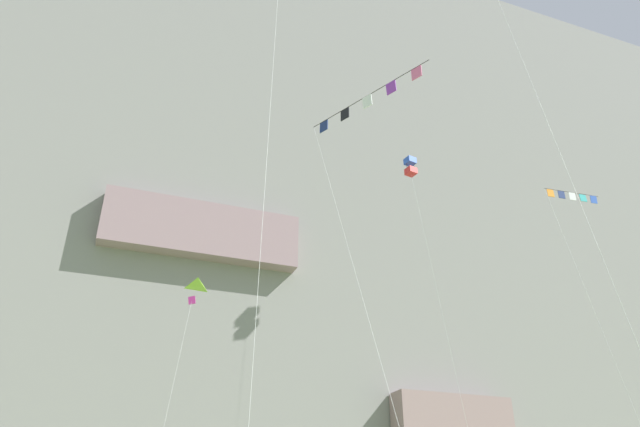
# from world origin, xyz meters

# --- Properties ---
(cliff_face) EXTENTS (180.00, 27.26, 63.57)m
(cliff_face) POSITION_xyz_m (-0.05, 57.79, 31.74)
(cliff_face) COLOR gray
(cliff_face) RESTS_ON ground
(kite_banner_mid_right) EXTENTS (2.91, 7.37, 18.69)m
(kite_banner_mid_right) POSITION_xyz_m (3.16, 20.94, 17.67)
(kite_banner_mid_right) COLOR black
(kite_banner_mid_right) RESTS_ON ground
(kite_banner_high_right) EXTENTS (3.87, 3.68, 20.17)m
(kite_banner_high_right) POSITION_xyz_m (19.73, 26.48, 18.87)
(kite_banner_high_right) COLOR black
(kite_banner_high_right) RESTS_ON ground
(kite_box_low_center) EXTENTS (2.64, 2.74, 28.84)m
(kite_box_low_center) POSITION_xyz_m (15.41, 38.20, 27.95)
(kite_box_low_center) COLOR blue
(kite_box_low_center) RESTS_ON ground
(kite_delta_upper_mid) EXTENTS (2.30, 5.22, 14.97)m
(kite_delta_upper_mid) POSITION_xyz_m (-1.63, 39.36, 14.66)
(kite_delta_upper_mid) COLOR #8CCC33
(kite_delta_upper_mid) RESTS_ON ground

